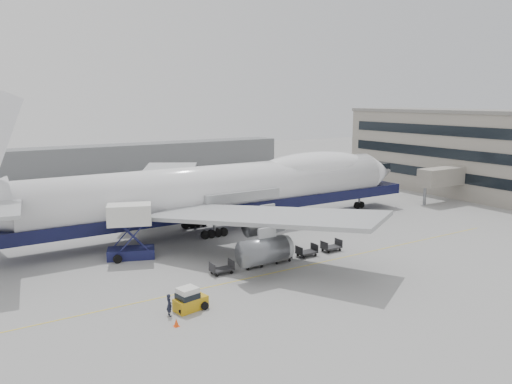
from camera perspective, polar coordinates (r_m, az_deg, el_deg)
ground at (r=58.55m, az=1.97°, el=-6.82°), size 260.00×260.00×0.00m
apron_line at (r=53.93m, az=5.59°, el=-8.40°), size 60.00×0.15×0.01m
hangar at (r=118.99m, az=-21.58°, el=3.07°), size 110.00×8.00×7.00m
airliner at (r=67.50m, az=-3.26°, el=0.42°), size 67.00×55.30×19.98m
catering_truck at (r=57.08m, az=-14.21°, el=-4.01°), size 5.66×4.71×6.13m
baggage_tug at (r=43.21m, az=-7.62°, el=-12.12°), size 2.95×1.93×2.00m
ground_worker at (r=42.37m, az=-9.89°, el=-12.60°), size 0.45×0.68×1.87m
traffic_cone at (r=40.72m, az=-9.09°, el=-14.54°), size 0.43×0.43×0.64m
dolly_0 at (r=51.34m, az=-3.94°, el=-8.75°), size 2.30×1.35×1.30m
dolly_1 at (r=53.05m, az=-0.45°, el=-8.08°), size 2.30×1.35×1.30m
dolly_2 at (r=54.95m, az=2.80°, el=-7.43°), size 2.30×1.35×1.30m
dolly_3 at (r=57.01m, az=5.82°, el=-6.80°), size 2.30×1.35×1.30m
dolly_4 at (r=59.23m, az=8.61°, el=-6.20°), size 2.30×1.35×1.30m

